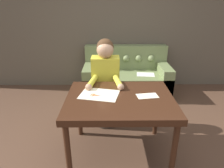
% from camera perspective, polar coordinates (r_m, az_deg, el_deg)
% --- Properties ---
extents(ground_plane, '(16.00, 16.00, 0.00)m').
position_cam_1_polar(ground_plane, '(2.54, 0.93, -20.54)').
color(ground_plane, '#4C3323').
extents(wall_back, '(8.00, 0.06, 2.60)m').
position_cam_1_polar(wall_back, '(4.14, 0.24, 16.77)').
color(wall_back, brown).
rests_on(wall_back, ground_plane).
extents(dining_table, '(1.16, 0.90, 0.77)m').
position_cam_1_polar(dining_table, '(2.21, 2.23, -5.72)').
color(dining_table, '#381E11').
rests_on(dining_table, ground_plane).
extents(couch, '(1.63, 0.84, 0.91)m').
position_cam_1_polar(couch, '(3.98, 4.09, 1.86)').
color(couch, olive).
rests_on(couch, ground_plane).
extents(person, '(0.46, 0.62, 1.29)m').
position_cam_1_polar(person, '(2.78, -1.83, 0.05)').
color(person, '#33281E').
rests_on(person, ground_plane).
extents(pattern_paper_main, '(0.47, 0.38, 0.00)m').
position_cam_1_polar(pattern_paper_main, '(2.23, -3.65, -2.99)').
color(pattern_paper_main, beige).
rests_on(pattern_paper_main, dining_table).
extents(pattern_paper_offcut, '(0.25, 0.16, 0.00)m').
position_cam_1_polar(pattern_paper_offcut, '(2.23, 10.07, -3.37)').
color(pattern_paper_offcut, beige).
rests_on(pattern_paper_offcut, dining_table).
extents(scissors, '(0.21, 0.11, 0.01)m').
position_cam_1_polar(scissors, '(2.21, -4.45, -3.28)').
color(scissors, silver).
rests_on(scissors, dining_table).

